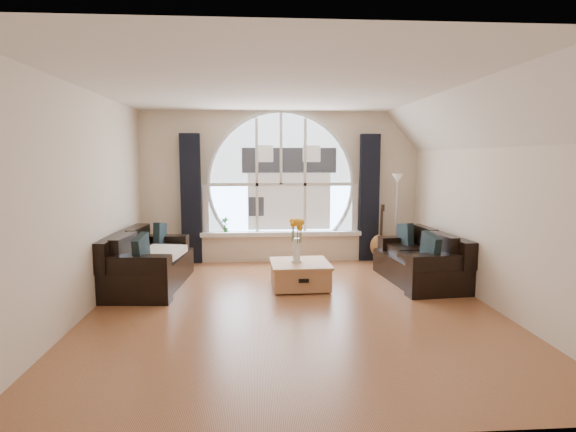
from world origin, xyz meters
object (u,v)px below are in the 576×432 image
object	(u,v)px
sofa_left	(149,260)
sofa_right	(419,256)
coffee_chest	(300,273)
vase_flowers	(297,236)
floor_lamp	(396,219)
guitar	(381,233)
potted_plant	(225,225)

from	to	relation	value
sofa_left	sofa_right	xyz separation A→B (m)	(4.02, -0.04, 0.00)
coffee_chest	vase_flowers	bearing A→B (deg)	159.05
sofa_right	coffee_chest	xyz separation A→B (m)	(-1.83, -0.15, -0.19)
sofa_left	sofa_right	world-z (taller)	sofa_left
vase_flowers	floor_lamp	distance (m)	2.35
sofa_left	vase_flowers	size ratio (longest dim) A/B	2.60
sofa_left	guitar	bearing A→B (deg)	23.72
coffee_chest	potted_plant	distance (m)	2.15
guitar	vase_flowers	bearing A→B (deg)	-119.33
coffee_chest	sofa_right	bearing A→B (deg)	2.53
floor_lamp	guitar	xyz separation A→B (m)	(-0.25, 0.10, -0.27)
sofa_left	guitar	xyz separation A→B (m)	(3.79, 1.32, 0.13)
sofa_right	guitar	size ratio (longest dim) A/B	1.59
guitar	potted_plant	size ratio (longest dim) A/B	3.94
sofa_left	sofa_right	distance (m)	4.02
vase_flowers	coffee_chest	bearing A→B (deg)	-18.94
coffee_chest	guitar	world-z (taller)	guitar
coffee_chest	vase_flowers	xyz separation A→B (m)	(-0.05, 0.02, 0.56)
vase_flowers	sofa_left	bearing A→B (deg)	175.41
sofa_left	guitar	world-z (taller)	guitar
coffee_chest	potted_plant	size ratio (longest dim) A/B	3.12
sofa_right	coffee_chest	bearing A→B (deg)	178.95
coffee_chest	guitar	bearing A→B (deg)	41.29
sofa_left	guitar	size ratio (longest dim) A/B	1.72
guitar	coffee_chest	bearing A→B (deg)	-118.18
sofa_left	potted_plant	xyz separation A→B (m)	(1.01, 1.54, 0.28)
vase_flowers	guitar	world-z (taller)	vase_flowers
sofa_right	coffee_chest	size ratio (longest dim) A/B	2.01
potted_plant	guitar	bearing A→B (deg)	-4.70
sofa_left	potted_plant	size ratio (longest dim) A/B	6.78
guitar	sofa_left	bearing A→B (deg)	-142.36
coffee_chest	vase_flowers	distance (m)	0.56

